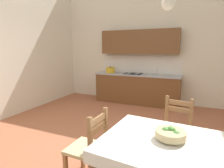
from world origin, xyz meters
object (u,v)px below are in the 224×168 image
fruit_bowl (170,134)px  dining_table (169,154)px  dining_chair_kitchen_side (175,131)px  dining_chair_tv_side (89,148)px  kitchen_cabinetry (137,75)px

fruit_bowl → dining_table: bearing=-88.9°
dining_chair_kitchen_side → dining_table: bearing=-89.7°
dining_table → dining_chair_kitchen_side: bearing=90.3°
dining_table → fruit_bowl: size_ratio=4.61×
dining_chair_kitchen_side → fruit_bowl: size_ratio=3.10×
dining_table → dining_chair_kitchen_side: (-0.00, 0.97, -0.19)m
dining_chair_kitchen_side → dining_chair_tv_side: bearing=-135.8°
dining_chair_tv_side → fruit_bowl: size_ratio=3.10×
kitchen_cabinetry → dining_chair_kitchen_side: bearing=-63.9°
dining_table → dining_chair_kitchen_side: size_ratio=1.49×
dining_table → fruit_bowl: fruit_bowl is taller
dining_chair_tv_side → dining_chair_kitchen_side: bearing=44.2°
kitchen_cabinetry → dining_table: size_ratio=1.84×
kitchen_cabinetry → dining_chair_kitchen_side: size_ratio=2.74×
dining_table → dining_chair_kitchen_side: 0.98m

